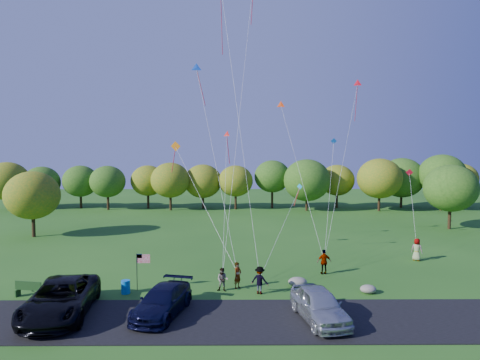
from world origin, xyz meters
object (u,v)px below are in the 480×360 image
object	(u,v)px
minivan_dark	(60,298)
flyer_e	(417,249)
flyer_c	(260,280)
flyer_d	(324,262)
minivan_navy	(162,301)
trash_barrel	(126,287)
flyer_a	(238,275)
flyer_b	(223,280)
park_bench	(29,288)
minivan_silver	(319,305)

from	to	relation	value
minivan_dark	flyer_e	distance (m)	27.41
flyer_c	flyer_d	distance (m)	6.57
minivan_navy	flyer_d	bearing A→B (deg)	49.34
flyer_c	flyer_d	bearing A→B (deg)	-116.19
flyer_d	trash_barrel	xyz separation A→B (m)	(-13.68, -4.13, -0.50)
flyer_a	flyer_c	distance (m)	1.80
flyer_b	park_bench	size ratio (longest dim) A/B	0.85
minivan_dark	minivan_silver	bearing A→B (deg)	-9.95
flyer_c	flyer_d	size ratio (longest dim) A/B	0.96
flyer_d	flyer_e	size ratio (longest dim) A/B	0.99
minivan_dark	park_bench	size ratio (longest dim) A/B	3.86
flyer_c	minivan_dark	bearing A→B (deg)	41.48
flyer_e	trash_barrel	bearing A→B (deg)	63.28
minivan_dark	flyer_b	world-z (taller)	minivan_dark
minivan_navy	flyer_d	xyz separation A→B (m)	(10.66, 7.81, 0.09)
minivan_silver	trash_barrel	size ratio (longest dim) A/B	5.98
minivan_silver	flyer_d	bearing A→B (deg)	65.74
minivan_dark	park_bench	world-z (taller)	minivan_dark
flyer_a	flyer_b	distance (m)	1.17
minivan_dark	flyer_e	size ratio (longest dim) A/B	3.76
minivan_navy	flyer_e	distance (m)	22.38
flyer_b	flyer_a	bearing A→B (deg)	42.64
park_bench	flyer_d	bearing A→B (deg)	24.56
minivan_navy	flyer_c	size ratio (longest dim) A/B	2.98
trash_barrel	flyer_e	bearing A→B (deg)	19.58
flyer_b	flyer_d	world-z (taller)	flyer_d
flyer_e	minivan_dark	bearing A→B (deg)	68.86
minivan_navy	flyer_d	size ratio (longest dim) A/B	2.87
minivan_dark	flyer_c	xyz separation A→B (m)	(11.30, 3.65, -0.15)
minivan_navy	flyer_e	bearing A→B (deg)	44.25
flyer_b	park_bench	distance (m)	12.23
flyer_b	flyer_e	xyz separation A→B (m)	(15.93, 7.52, 0.16)
minivan_navy	trash_barrel	distance (m)	4.78
minivan_navy	flyer_b	size ratio (longest dim) A/B	3.42
minivan_dark	flyer_d	xyz separation A→B (m)	(16.31, 7.89, -0.11)
flyer_b	trash_barrel	world-z (taller)	flyer_b
minivan_dark	minivan_silver	world-z (taller)	minivan_dark
flyer_a	flyer_c	world-z (taller)	flyer_c
flyer_a	flyer_e	size ratio (longest dim) A/B	0.95
minivan_navy	minivan_silver	world-z (taller)	minivan_silver
minivan_dark	flyer_b	xyz separation A→B (m)	(8.88, 4.14, -0.26)
flyer_b	trash_barrel	xyz separation A→B (m)	(-6.25, -0.37, -0.35)
minivan_dark	flyer_d	size ratio (longest dim) A/B	3.80
minivan_silver	flyer_a	xyz separation A→B (m)	(-4.41, 5.55, -0.05)
flyer_d	minivan_dark	bearing A→B (deg)	19.74
minivan_navy	minivan_silver	size ratio (longest dim) A/B	1.04
minivan_dark	flyer_a	distance (m)	10.96
flyer_d	flyer_e	xyz separation A→B (m)	(8.50, 3.76, 0.01)
park_bench	minivan_navy	bearing A→B (deg)	-7.97
flyer_d	flyer_a	bearing A→B (deg)	19.96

